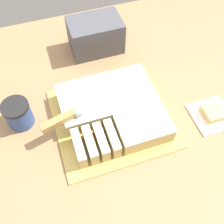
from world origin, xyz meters
TOP-DOWN VIEW (x-y plane):
  - ground_plane at (0.00, 0.00)m, footprint 8.00×8.00m
  - countertop at (0.00, 0.00)m, footprint 1.40×1.10m
  - cake_board at (-0.01, -0.02)m, footprint 0.36×0.34m
  - cake at (-0.01, -0.01)m, footprint 0.30×0.28m
  - knife at (-0.13, -0.01)m, footprint 0.32×0.11m
  - coffee_cup at (-0.29, 0.06)m, footprint 0.08×0.08m
  - paper_napkin at (0.29, -0.11)m, footprint 0.12×0.12m
  - brownie at (0.29, -0.11)m, footprint 0.06×0.06m
  - storage_box at (0.03, 0.31)m, footprint 0.19×0.13m

SIDE VIEW (x-z plane):
  - ground_plane at x=0.00m, z-range 0.00..0.00m
  - countertop at x=0.00m, z-range 0.00..0.90m
  - cake_board at x=-0.01m, z-range 0.90..0.90m
  - paper_napkin at x=0.29m, z-range 0.90..0.90m
  - brownie at x=0.29m, z-range 0.90..0.93m
  - cake at x=-0.01m, z-range 0.90..0.96m
  - coffee_cup at x=-0.29m, z-range 0.90..0.99m
  - storage_box at x=0.03m, z-range 0.90..1.02m
  - knife at x=-0.13m, z-range 0.96..0.98m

